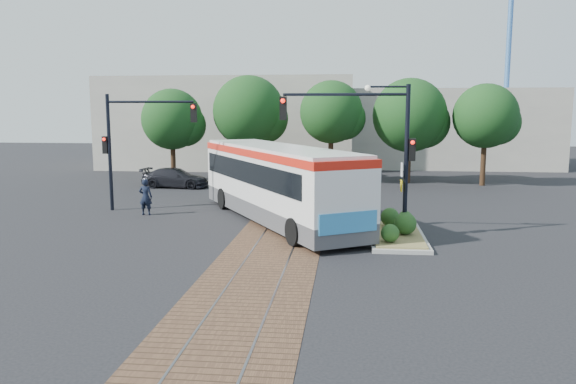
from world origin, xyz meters
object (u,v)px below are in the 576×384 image
object	(u,v)px
signal_pole_main	(376,136)
signal_pole_left	(130,136)
city_bus	(276,180)
traffic_island	(397,230)
officer	(146,197)
parked_car	(175,178)

from	to	relation	value
signal_pole_main	signal_pole_left	bearing A→B (deg)	158.55
city_bus	traffic_island	distance (m)	6.36
traffic_island	officer	xyz separation A→B (m)	(-12.06, 3.77, 0.58)
signal_pole_main	officer	size ratio (longest dim) A/B	3.31
signal_pole_main	parked_car	xyz separation A→B (m)	(-12.69, 13.50, -3.50)
signal_pole_left	parked_car	world-z (taller)	signal_pole_left
traffic_island	signal_pole_main	size ratio (longest dim) A/B	0.87
officer	city_bus	bearing A→B (deg)	172.74
signal_pole_left	signal_pole_main	bearing A→B (deg)	-21.45
traffic_island	signal_pole_left	size ratio (longest dim) A/B	0.87
traffic_island	officer	world-z (taller)	officer
city_bus	signal_pole_left	distance (m)	8.26
city_bus	traffic_island	world-z (taller)	city_bus
signal_pole_main	signal_pole_left	world-z (taller)	signal_pole_main
traffic_island	signal_pole_main	distance (m)	3.95
parked_car	traffic_island	bearing A→B (deg)	-130.27
city_bus	officer	size ratio (longest dim) A/B	7.04
city_bus	traffic_island	bearing A→B (deg)	-59.33
traffic_island	officer	distance (m)	12.65
traffic_island	officer	bearing A→B (deg)	162.66
city_bus	officer	bearing A→B (deg)	142.61
signal_pole_main	officer	distance (m)	12.14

